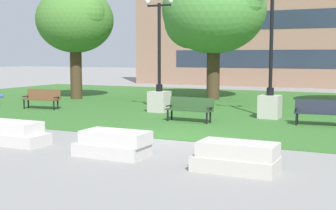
# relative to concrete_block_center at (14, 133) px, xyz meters

# --- Properties ---
(ground_plane) EXTENTS (140.00, 140.00, 0.00)m
(ground_plane) POSITION_rel_concrete_block_center_xyz_m (3.47, 2.46, -0.31)
(ground_plane) COLOR gray
(grass_lawn) EXTENTS (40.00, 20.00, 0.02)m
(grass_lawn) POSITION_rel_concrete_block_center_xyz_m (3.47, 12.46, -0.30)
(grass_lawn) COLOR #336628
(grass_lawn) RESTS_ON ground
(concrete_block_center) EXTENTS (1.89, 0.90, 0.64)m
(concrete_block_center) POSITION_rel_concrete_block_center_xyz_m (0.00, 0.00, 0.00)
(concrete_block_center) COLOR #BCB7B2
(concrete_block_center) RESTS_ON ground
(concrete_block_left) EXTENTS (1.85, 0.90, 0.64)m
(concrete_block_left) POSITION_rel_concrete_block_center_xyz_m (3.35, -0.15, 0.00)
(concrete_block_left) COLOR #BCB7B2
(concrete_block_left) RESTS_ON ground
(concrete_block_right) EXTENTS (1.80, 0.90, 0.64)m
(concrete_block_right) POSITION_rel_concrete_block_center_xyz_m (6.54, -0.31, 0.00)
(concrete_block_right) COLOR #B2ADA3
(concrete_block_right) RESTS_ON ground
(park_bench_near_left) EXTENTS (1.85, 0.72, 0.90)m
(park_bench_near_left) POSITION_rel_concrete_block_center_xyz_m (-5.06, 7.07, 0.23)
(park_bench_near_left) COLOR brown
(park_bench_near_left) RESTS_ON grass_lawn
(park_bench_near_right) EXTENTS (1.84, 0.70, 0.90)m
(park_bench_near_right) POSITION_rel_concrete_block_center_xyz_m (7.27, 7.25, 0.23)
(park_bench_near_right) COLOR #1E232D
(park_bench_near_right) RESTS_ON grass_lawn
(park_bench_far_left) EXTENTS (1.82, 0.62, 0.90)m
(park_bench_far_left) POSITION_rel_concrete_block_center_xyz_m (2.74, 6.15, 0.23)
(park_bench_far_left) COLOR #284723
(park_bench_far_left) RESTS_ON grass_lawn
(lamp_post_left) EXTENTS (1.32, 0.80, 5.08)m
(lamp_post_left) POSITION_rel_concrete_block_center_xyz_m (0.35, 8.38, 0.74)
(lamp_post_left) COLOR #ADA89E
(lamp_post_left) RESTS_ON grass_lawn
(lamp_post_right) EXTENTS (1.32, 0.80, 5.13)m
(lamp_post_right) POSITION_rel_concrete_block_center_xyz_m (5.20, 8.40, 0.75)
(lamp_post_right) COLOR #ADA89E
(lamp_post_right) RESTS_ON grass_lawn
(tree_far_right) EXTENTS (6.01, 5.73, 7.41)m
(tree_far_right) POSITION_rel_concrete_block_center_xyz_m (0.41, 14.85, 4.61)
(tree_far_right) COLOR #42301E
(tree_far_right) RESTS_ON grass_lawn
(tree_far_left) EXTENTS (4.54, 4.32, 6.27)m
(tree_far_left) POSITION_rel_concrete_block_center_xyz_m (-6.74, 11.90, 4.07)
(tree_far_left) COLOR #42301E
(tree_far_left) RESTS_ON grass_lawn
(building_facade_distant) EXTENTS (31.53, 1.03, 11.98)m
(building_facade_distant) POSITION_rel_concrete_block_center_xyz_m (4.75, 26.96, 5.68)
(building_facade_distant) COLOR #8E6B56
(building_facade_distant) RESTS_ON ground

